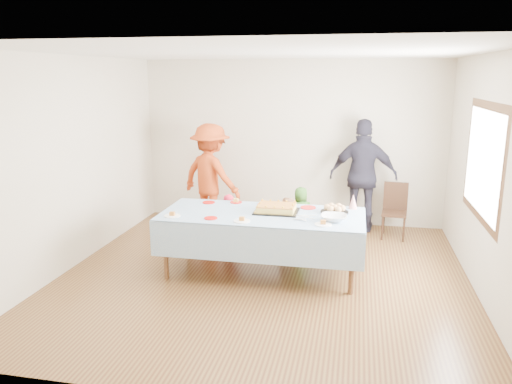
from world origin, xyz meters
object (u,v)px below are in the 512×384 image
party_table (262,218)px  birthday_cake (276,209)px  adult_left (211,176)px  dining_chair (395,207)px

party_table → birthday_cake: (0.16, 0.10, 0.10)m
birthday_cake → adult_left: bearing=129.0°
dining_chair → adult_left: size_ratio=0.50×
birthday_cake → dining_chair: birthday_cake is taller
birthday_cake → adult_left: 2.14m
party_table → adult_left: size_ratio=1.47×
dining_chair → birthday_cake: bearing=-126.0°
party_table → dining_chair: (1.73, 1.84, -0.26)m
party_table → birthday_cake: bearing=32.1°
adult_left → birthday_cake: bearing=153.0°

